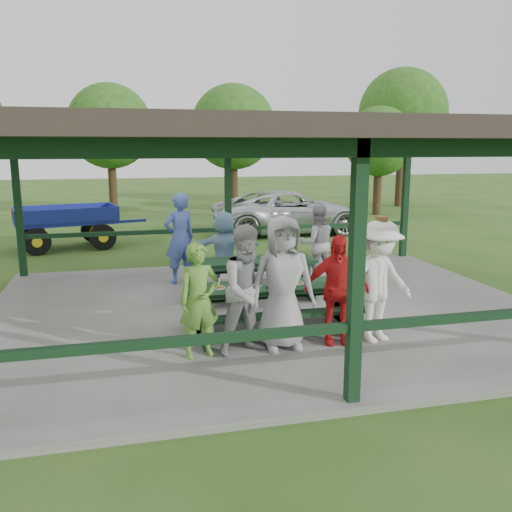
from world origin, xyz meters
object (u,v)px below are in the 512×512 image
object	(u,v)px
contestant_grey_mid	(283,283)
farm_trailer	(67,226)
spectator_blue	(180,238)
pickup_truck	(291,212)
spectator_lblue	(224,249)
contestant_white_fedora	(379,281)
contestant_red	(336,290)
spectator_grey	(317,243)
contestant_green	(199,300)
picnic_table_far	(254,274)
picnic_table_near	(274,301)
contestant_grey_left	(249,290)

from	to	relation	value
contestant_grey_mid	farm_trailer	distance (m)	10.42
spectator_blue	farm_trailer	world-z (taller)	spectator_blue
spectator_blue	pickup_truck	xyz separation A→B (m)	(4.55, 6.57, -0.33)
spectator_lblue	spectator_blue	world-z (taller)	spectator_blue
pickup_truck	farm_trailer	xyz separation A→B (m)	(-7.39, -1.15, -0.07)
contestant_white_fedora	pickup_truck	xyz separation A→B (m)	(2.02, 10.88, -0.28)
spectator_lblue	contestant_red	bearing A→B (deg)	115.20
spectator_grey	farm_trailer	xyz separation A→B (m)	(-5.77, 5.94, -0.26)
spectator_grey	contestant_red	bearing A→B (deg)	77.67
contestant_green	spectator_blue	size ratio (longest dim) A/B	0.83
picnic_table_far	contestant_white_fedora	bearing A→B (deg)	-66.43
contestant_grey_mid	spectator_grey	xyz separation A→B (m)	(1.88, 3.73, -0.14)
picnic_table_near	contestant_white_fedora	distance (m)	1.69
contestant_white_fedora	spectator_grey	world-z (taller)	contestant_white_fedora
contestant_white_fedora	farm_trailer	world-z (taller)	contestant_white_fedora
contestant_green	spectator_blue	xyz separation A→B (m)	(0.18, 4.29, 0.17)
contestant_green	spectator_grey	xyz separation A→B (m)	(3.11, 3.78, 0.03)
picnic_table_near	spectator_lblue	bearing A→B (deg)	95.15
contestant_grey_left	contestant_grey_mid	xyz separation A→B (m)	(0.52, 0.08, 0.05)
picnic_table_near	contestant_green	distance (m)	1.58
spectator_lblue	contestant_grey_mid	bearing A→B (deg)	102.68
picnic_table_near	picnic_table_far	xyz separation A→B (m)	(0.16, 2.00, -0.01)
farm_trailer	spectator_grey	bearing A→B (deg)	-58.80
farm_trailer	picnic_table_far	bearing A→B (deg)	-72.09
contestant_red	contestant_grey_mid	bearing A→B (deg)	-169.13
contestant_grey_left	contestant_white_fedora	distance (m)	2.01
picnic_table_far	pickup_truck	bearing A→B (deg)	67.96
contestant_grey_left	spectator_lblue	size ratio (longest dim) A/B	1.14
spectator_grey	contestant_grey_left	bearing A→B (deg)	61.11
contestant_grey_mid	contestant_green	bearing A→B (deg)	-178.23
spectator_lblue	spectator_grey	xyz separation A→B (m)	(2.06, 0.03, 0.03)
picnic_table_far	farm_trailer	bearing A→B (deg)	120.89
contestant_grey_left	spectator_lblue	xyz separation A→B (m)	(0.35, 3.78, -0.12)
contestant_grey_mid	spectator_lblue	bearing A→B (deg)	92.13
picnic_table_near	spectator_lblue	size ratio (longest dim) A/B	1.72
picnic_table_near	pickup_truck	world-z (taller)	pickup_truck
contestant_white_fedora	spectator_grey	distance (m)	3.82
contestant_white_fedora	pickup_truck	bearing A→B (deg)	65.51
spectator_grey	contestant_grey_mid	bearing A→B (deg)	66.58
farm_trailer	contestant_white_fedora	bearing A→B (deg)	-74.12
pickup_truck	contestant_white_fedora	bearing A→B (deg)	167.95
contestant_grey_left	pickup_truck	bearing A→B (deg)	55.12
picnic_table_near	spectator_grey	bearing A→B (deg)	58.83
contestant_grey_mid	farm_trailer	world-z (taller)	contestant_grey_mid
spectator_lblue	spectator_blue	xyz separation A→B (m)	(-0.87, 0.54, 0.17)
picnic_table_near	contestant_white_fedora	bearing A→B (deg)	-30.92
contestant_red	farm_trailer	world-z (taller)	contestant_red
farm_trailer	pickup_truck	bearing A→B (deg)	-4.15
contestant_green	spectator_grey	size ratio (longest dim) A/B	0.97
picnic_table_near	picnic_table_far	bearing A→B (deg)	85.53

